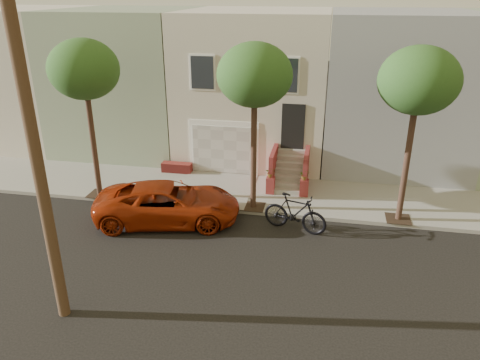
# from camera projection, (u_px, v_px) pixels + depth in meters

# --- Properties ---
(ground) EXTENTS (90.00, 90.00, 0.00)m
(ground) POSITION_uv_depth(u_px,v_px,m) (203.00, 261.00, 14.77)
(ground) COLOR black
(ground) RESTS_ON ground
(sidewalk) EXTENTS (40.00, 3.70, 0.15)m
(sidewalk) POSITION_uv_depth(u_px,v_px,m) (235.00, 192.00, 19.58)
(sidewalk) COLOR gray
(sidewalk) RESTS_ON ground
(house_row) EXTENTS (33.10, 11.70, 7.00)m
(house_row) POSITION_uv_depth(u_px,v_px,m) (257.00, 82.00, 23.48)
(house_row) COLOR beige
(house_row) RESTS_ON sidewalk
(tree_left) EXTENTS (2.70, 2.57, 6.30)m
(tree_left) POSITION_uv_depth(u_px,v_px,m) (84.00, 70.00, 17.21)
(tree_left) COLOR #2D2116
(tree_left) RESTS_ON sidewalk
(tree_mid) EXTENTS (2.70, 2.57, 6.30)m
(tree_mid) POSITION_uv_depth(u_px,v_px,m) (255.00, 76.00, 16.09)
(tree_mid) COLOR #2D2116
(tree_mid) RESTS_ON sidewalk
(tree_right) EXTENTS (2.70, 2.57, 6.30)m
(tree_right) POSITION_uv_depth(u_px,v_px,m) (419.00, 82.00, 15.14)
(tree_right) COLOR #2D2116
(tree_right) RESTS_ON sidewalk
(pickup_truck) EXTENTS (5.70, 3.50, 1.47)m
(pickup_truck) POSITION_uv_depth(u_px,v_px,m) (168.00, 203.00, 17.02)
(pickup_truck) COLOR #98270A
(pickup_truck) RESTS_ON ground
(motorcycle) EXTENTS (2.44, 1.26, 1.41)m
(motorcycle) POSITION_uv_depth(u_px,v_px,m) (295.00, 213.00, 16.35)
(motorcycle) COLOR black
(motorcycle) RESTS_ON ground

